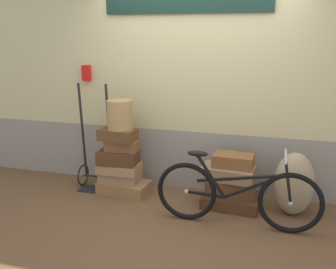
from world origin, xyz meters
TOP-DOWN VIEW (x-y plane):
  - ground at (0.00, 0.00)m, footprint 8.48×5.20m
  - station_building at (0.01, 0.85)m, footprint 6.48×0.74m
  - suitcase_0 at (-0.85, 0.36)m, footprint 0.66×0.42m
  - suitcase_1 at (-0.90, 0.38)m, footprint 0.50×0.33m
  - suitcase_2 at (-0.90, 0.35)m, footprint 0.52×0.33m
  - suitcase_3 at (-0.91, 0.34)m, footprint 0.51×0.34m
  - suitcase_4 at (-0.86, 0.37)m, footprint 0.42×0.26m
  - suitcase_5 at (-0.90, 0.33)m, footprint 0.47×0.31m
  - suitcase_6 at (0.51, 0.35)m, footprint 0.67×0.47m
  - suitcase_7 at (0.49, 0.38)m, footprint 0.60×0.46m
  - suitcase_8 at (0.47, 0.34)m, footprint 0.62×0.40m
  - suitcase_9 at (0.52, 0.37)m, footprint 0.47×0.31m
  - wicker_basket at (-0.87, 0.35)m, footprint 0.31×0.31m
  - luggage_trolley at (-1.26, 0.43)m, footprint 0.46×0.37m
  - burlap_sack at (1.20, 0.35)m, footprint 0.43×0.37m
  - bicycle at (0.61, -0.11)m, footprint 1.72×0.46m

SIDE VIEW (x-z plane):
  - ground at x=0.00m, z-range -0.06..0.00m
  - suitcase_6 at x=0.51m, z-range 0.00..0.15m
  - suitcase_0 at x=-0.85m, z-range 0.00..0.15m
  - suitcase_1 at x=-0.90m, z-range 0.15..0.28m
  - suitcase_7 at x=0.49m, z-range 0.15..0.34m
  - luggage_trolley at x=-1.26m, z-range -0.38..1.01m
  - suitcase_2 at x=-0.90m, z-range 0.28..0.40m
  - bicycle at x=0.61m, z-range -0.07..0.76m
  - burlap_sack at x=1.20m, z-range 0.00..0.72m
  - suitcase_8 at x=0.47m, z-range 0.34..0.49m
  - suitcase_3 at x=-0.91m, z-range 0.40..0.56m
  - suitcase_9 at x=0.52m, z-range 0.49..0.64m
  - suitcase_4 at x=-0.86m, z-range 0.56..0.71m
  - suitcase_5 at x=-0.90m, z-range 0.71..0.85m
  - wicker_basket at x=-0.87m, z-range 0.85..1.20m
  - station_building at x=0.01m, z-range 0.01..2.51m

